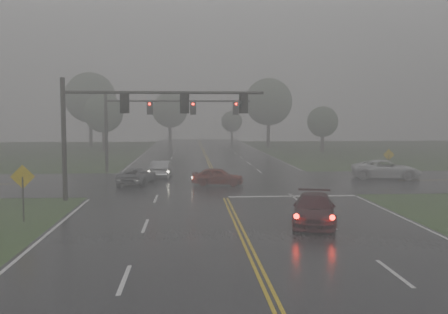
{
  "coord_description": "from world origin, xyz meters",
  "views": [
    {
      "loc": [
        -2.42,
        -17.99,
        5.28
      ],
      "look_at": [
        0.05,
        16.0,
        2.54
      ],
      "focal_mm": 40.0,
      "sensor_mm": 36.0,
      "label": 1
    }
  ],
  "objects": [
    {
      "name": "sedan_maroon",
      "position": [
        3.76,
        5.84,
        0.0
      ],
      "size": [
        3.21,
        5.36,
        1.46
      ],
      "primitive_type": "imported",
      "rotation": [
        0.0,
        0.0,
        -0.25
      ],
      "color": "#33090F",
      "rests_on": "ground"
    },
    {
      "name": "signal_gantry_far",
      "position": [
        -5.87,
        30.38,
        5.44
      ],
      "size": [
        13.98,
        0.39,
        7.73
      ],
      "color": "black",
      "rests_on": "ground"
    },
    {
      "name": "pickup_white",
      "position": [
        14.48,
        23.31,
        0.0
      ],
      "size": [
        6.21,
        3.93,
        1.6
      ],
      "primitive_type": "imported",
      "rotation": [
        0.0,
        0.0,
        1.33
      ],
      "color": "silver",
      "rests_on": "ground"
    },
    {
      "name": "ground",
      "position": [
        0.0,
        0.0,
        0.0
      ],
      "size": [
        180.0,
        180.0,
        0.0
      ],
      "primitive_type": "plane",
      "color": "#263F1B",
      "rests_on": "ground"
    },
    {
      "name": "tree_n_mid",
      "position": [
        -5.85,
        79.19,
        6.61
      ],
      "size": [
        6.84,
        6.84,
        10.05
      ],
      "color": "#382B24",
      "rests_on": "ground"
    },
    {
      "name": "stop_bar",
      "position": [
        4.5,
        14.4,
        0.0
      ],
      "size": [
        8.5,
        0.5,
        0.01
      ],
      "primitive_type": "cube",
      "color": "silver",
      "rests_on": "ground"
    },
    {
      "name": "tree_ne_a",
      "position": [
        11.44,
        67.25,
        7.87
      ],
      "size": [
        8.14,
        8.14,
        11.95
      ],
      "color": "#382B24",
      "rests_on": "ground"
    },
    {
      "name": "sedan_silver",
      "position": [
        -4.71,
        25.63,
        0.0
      ],
      "size": [
        1.94,
        4.6,
        1.48
      ],
      "primitive_type": "imported",
      "rotation": [
        0.0,
        0.0,
        3.06
      ],
      "color": "#A4A7AB",
      "rests_on": "ground"
    },
    {
      "name": "main_road",
      "position": [
        0.0,
        20.0,
        0.0
      ],
      "size": [
        18.0,
        160.0,
        0.02
      ],
      "primitive_type": "cube",
      "color": "black",
      "rests_on": "ground"
    },
    {
      "name": "sign_diamond_west",
      "position": [
        -10.69,
        7.47,
        1.95
      ],
      "size": [
        1.2,
        0.13,
        2.89
      ],
      "rotation": [
        0.0,
        0.0,
        0.06
      ],
      "color": "black",
      "rests_on": "ground"
    },
    {
      "name": "tree_e_near",
      "position": [
        18.08,
        56.76,
        4.55
      ],
      "size": [
        4.72,
        4.72,
        6.93
      ],
      "color": "#382B24",
      "rests_on": "ground"
    },
    {
      "name": "tree_n_far",
      "position": [
        6.91,
        87.5,
        4.33
      ],
      "size": [
        4.49,
        4.49,
        6.6
      ],
      "color": "#382B24",
      "rests_on": "ground"
    },
    {
      "name": "sedan_red",
      "position": [
        -0.12,
        20.22,
        0.0
      ],
      "size": [
        4.23,
        2.3,
        1.36
      ],
      "primitive_type": "imported",
      "rotation": [
        0.0,
        0.0,
        1.39
      ],
      "color": "maroon",
      "rests_on": "ground"
    },
    {
      "name": "signal_gantry_near",
      "position": [
        -6.34,
        13.99,
        5.4
      ],
      "size": [
        12.79,
        0.34,
        7.74
      ],
      "color": "black",
      "rests_on": "ground"
    },
    {
      "name": "tree_nw_a",
      "position": [
        -15.53,
        61.12,
        5.89
      ],
      "size": [
        6.1,
        6.1,
        8.96
      ],
      "color": "#382B24",
      "rests_on": "ground"
    },
    {
      "name": "cross_street",
      "position": [
        0.0,
        22.0,
        0.0
      ],
      "size": [
        120.0,
        14.0,
        0.02
      ],
      "primitive_type": "cube",
      "color": "black",
      "rests_on": "ground"
    },
    {
      "name": "car_grey",
      "position": [
        -6.43,
        21.35,
        0.0
      ],
      "size": [
        3.02,
        4.95,
        1.28
      ],
      "primitive_type": "imported",
      "rotation": [
        0.0,
        0.0,
        2.94
      ],
      "color": "#505257",
      "rests_on": "ground"
    },
    {
      "name": "tree_nw_b",
      "position": [
        -19.78,
        73.02,
        8.74
      ],
      "size": [
        9.03,
        9.03,
        13.27
      ],
      "color": "#382B24",
      "rests_on": "ground"
    },
    {
      "name": "sign_diamond_east",
      "position": [
        15.25,
        24.63,
        1.67
      ],
      "size": [
        1.03,
        0.09,
        2.48
      ],
      "rotation": [
        0.0,
        0.0,
        0.01
      ],
      "color": "black",
      "rests_on": "ground"
    }
  ]
}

